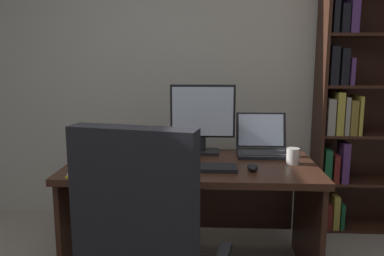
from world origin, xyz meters
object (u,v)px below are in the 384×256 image
at_px(keyboard, 201,168).
at_px(monitor, 203,119).
at_px(notepad, 158,162).
at_px(bookshelf, 362,80).
at_px(open_binder, 114,169).
at_px(laptop, 262,145).
at_px(pen, 161,161).
at_px(reading_stand_with_book, 136,142).
at_px(computer_mouse, 253,167).
at_px(desk, 192,189).
at_px(coffee_mug, 293,156).

bearing_deg(keyboard, monitor, 90.00).
bearing_deg(monitor, notepad, -135.25).
bearing_deg(bookshelf, open_binder, -151.19).
bearing_deg(laptop, pen, -156.98).
bearing_deg(reading_stand_with_book, computer_mouse, -31.10).
relative_size(bookshelf, monitor, 4.91).
bearing_deg(keyboard, reading_stand_with_book, 135.35).
bearing_deg(reading_stand_with_book, desk, -30.19).
distance_m(open_binder, notepad, 0.29).
bearing_deg(laptop, coffee_mug, -59.53).
bearing_deg(keyboard, bookshelf, 36.28).
distance_m(bookshelf, pen, 1.71).
height_order(laptop, reading_stand_with_book, laptop).
xyz_separation_m(bookshelf, laptop, (-0.80, -0.47, -0.42)).
relative_size(desk, coffee_mug, 15.53).
bearing_deg(open_binder, laptop, 28.62).
height_order(monitor, computer_mouse, monitor).
height_order(keyboard, notepad, keyboard).
relative_size(open_binder, notepad, 2.22).
relative_size(bookshelf, coffee_mug, 23.32).
xyz_separation_m(laptop, reading_stand_with_book, (-0.88, 0.05, 0.00)).
bearing_deg(monitor, computer_mouse, -53.66).
distance_m(reading_stand_with_book, notepad, 0.39).
relative_size(keyboard, pen, 3.00).
xyz_separation_m(reading_stand_with_book, open_binder, (-0.03, -0.51, -0.05)).
height_order(monitor, keyboard, monitor).
relative_size(reading_stand_with_book, notepad, 1.28).
relative_size(desk, notepad, 7.28).
height_order(keyboard, open_binder, same).
xyz_separation_m(bookshelf, open_binder, (-1.71, -0.94, -0.46)).
distance_m(desk, keyboard, 0.31).
bearing_deg(keyboard, computer_mouse, 0.00).
bearing_deg(laptop, computer_mouse, -104.47).
xyz_separation_m(laptop, computer_mouse, (-0.11, -0.42, -0.04)).
relative_size(monitor, open_binder, 1.00).
bearing_deg(pen, monitor, 46.94).
bearing_deg(desk, pen, -155.21).
height_order(bookshelf, coffee_mug, bookshelf).
relative_size(desk, open_binder, 3.28).
xyz_separation_m(keyboard, computer_mouse, (0.30, 0.00, 0.01)).
distance_m(monitor, open_binder, 0.71).
distance_m(laptop, open_binder, 1.02).
relative_size(reading_stand_with_book, coffee_mug, 2.74).
relative_size(bookshelf, reading_stand_with_book, 8.52).
bearing_deg(open_binder, reading_stand_with_book, 88.37).
xyz_separation_m(computer_mouse, open_binder, (-0.80, -0.05, -0.01)).
distance_m(bookshelf, reading_stand_with_book, 1.78).
bearing_deg(computer_mouse, notepad, 166.38).
distance_m(bookshelf, monitor, 1.32).
height_order(laptop, computer_mouse, laptop).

